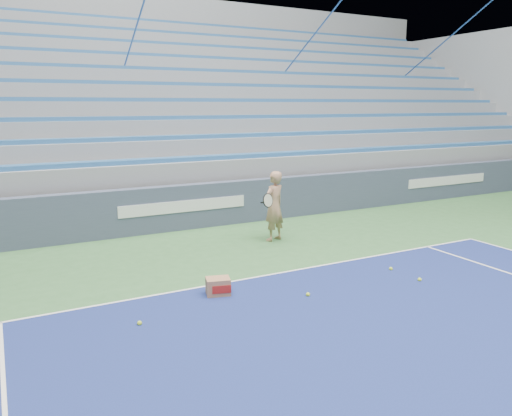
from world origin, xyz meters
The scene contains 8 objects.
sponsor_barrier centered at (0.00, 15.88, 0.55)m, with size 30.00×0.32×1.10m.
bleachers centered at (0.00, 21.60, 2.36)m, with size 31.00×9.15×7.30m.
tennis_player centered at (1.46, 13.92, 0.79)m, with size 0.94×0.90×1.58m.
ball_box centered at (-0.97, 11.45, 0.14)m, with size 0.44×0.38×0.28m.
tennis_ball_0 centered at (-2.40, 10.91, 0.03)m, with size 0.07×0.07×0.07m, color #CEEF31.
tennis_ball_1 centered at (2.34, 11.07, 0.03)m, with size 0.07×0.07×0.07m, color #CEEF31.
tennis_ball_2 centered at (2.37, 10.40, 0.03)m, with size 0.07×0.07×0.07m, color #CEEF31.
tennis_ball_3 centered at (0.27, 10.72, 0.03)m, with size 0.07×0.07×0.07m, color #CEEF31.
Camera 1 is at (-3.97, 4.44, 3.01)m, focal length 35.00 mm.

